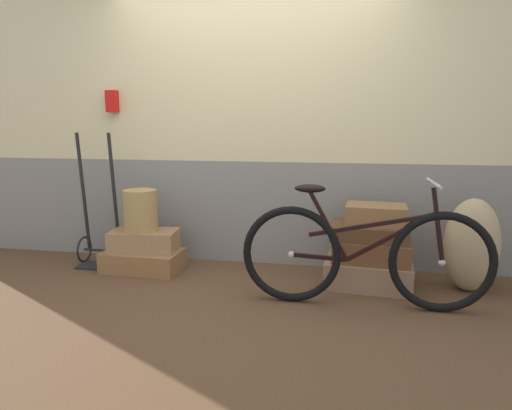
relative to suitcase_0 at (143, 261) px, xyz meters
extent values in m
cube|color=#513823|center=(0.93, -0.34, -0.12)|extent=(9.06, 5.20, 0.06)
cube|color=gray|center=(0.93, 0.51, 0.39)|extent=(7.06, 0.20, 0.96)
cube|color=beige|center=(0.93, 0.51, 1.87)|extent=(7.06, 0.20, 2.01)
cube|color=red|center=(-0.41, 0.37, 1.41)|extent=(0.10, 0.08, 0.20)
cube|color=olive|center=(0.00, 0.00, 0.00)|extent=(0.69, 0.41, 0.18)
cube|color=#9E754C|center=(0.00, 0.04, 0.18)|extent=(0.61, 0.38, 0.18)
cube|color=#937051|center=(1.96, -0.02, 0.02)|extent=(0.72, 0.54, 0.21)
cube|color=brown|center=(1.98, -0.02, 0.21)|extent=(0.64, 0.49, 0.17)
cube|color=brown|center=(1.96, 0.00, 0.35)|extent=(0.64, 0.46, 0.12)
cube|color=olive|center=(2.00, 0.02, 0.49)|extent=(0.49, 0.37, 0.16)
cylinder|color=#A8844C|center=(-0.01, 0.01, 0.45)|extent=(0.29, 0.29, 0.37)
torus|color=black|center=(-0.65, 0.13, 0.03)|extent=(0.02, 0.25, 0.25)
torus|color=black|center=(-0.28, 0.13, 0.03)|extent=(0.02, 0.25, 0.25)
cylinder|color=black|center=(-0.47, 0.13, 0.03)|extent=(0.37, 0.02, 0.02)
cylinder|color=black|center=(-0.62, 0.13, 0.58)|extent=(0.03, 0.12, 1.09)
cylinder|color=black|center=(-0.31, 0.13, 0.58)|extent=(0.03, 0.12, 1.09)
cube|color=black|center=(-0.47, 0.02, -0.08)|extent=(0.33, 0.22, 0.02)
ellipsoid|color=tan|center=(2.73, 0.01, 0.28)|extent=(0.42, 0.35, 0.74)
torus|color=black|center=(1.38, -0.47, 0.27)|extent=(0.72, 0.06, 0.72)
sphere|color=#B2B2B7|center=(1.38, -0.47, 0.27)|extent=(0.05, 0.05, 0.05)
torus|color=black|center=(2.42, -0.47, 0.27)|extent=(0.72, 0.06, 0.72)
sphere|color=#B2B2B7|center=(2.42, -0.47, 0.27)|extent=(0.05, 0.05, 0.05)
cube|color=black|center=(2.05, -0.47, 0.42)|extent=(0.57, 0.03, 0.37)
cube|color=black|center=(1.64, -0.47, 0.49)|extent=(0.29, 0.03, 0.50)
cube|color=black|center=(1.57, -0.47, 0.26)|extent=(0.40, 0.03, 0.05)
cube|color=black|center=(1.92, -0.47, 0.51)|extent=(0.83, 0.03, 0.20)
cube|color=black|center=(2.37, -0.47, 0.53)|extent=(0.12, 0.03, 0.52)
ellipsoid|color=black|center=(1.50, -0.47, 0.76)|extent=(0.22, 0.09, 0.06)
cylinder|color=#A5A5AD|center=(2.33, -0.47, 0.82)|extent=(0.02, 0.46, 0.02)
camera|label=1|loc=(1.71, -3.67, 1.22)|focal=32.07mm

